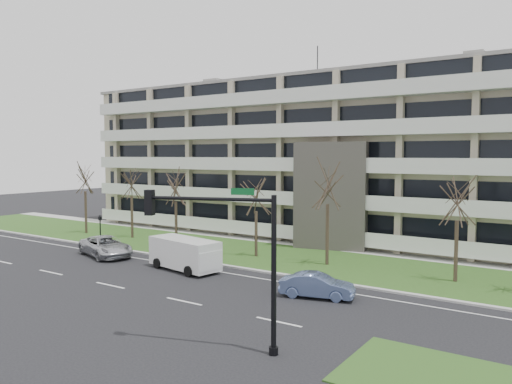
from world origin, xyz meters
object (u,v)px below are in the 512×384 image
Objects in this scene: white_van at (185,251)px; traffic_signal at (228,246)px; silver_pickup at (106,246)px; blue_sedan at (317,285)px; pedestrian_signal at (100,227)px.

traffic_signal is at bearing -30.89° from white_van.
traffic_signal reaches higher than silver_pickup.
blue_sedan is 0.62× the size of traffic_signal.
white_van is at bearing 119.99° from traffic_signal.
white_van reaches higher than blue_sedan.
pedestrian_signal is at bearing 73.75° from silver_pickup.
blue_sedan is 9.44m from traffic_signal.
white_van is at bearing -72.85° from silver_pickup.
blue_sedan is (18.91, -0.97, -0.11)m from silver_pickup.
traffic_signal reaches higher than pedestrian_signal.
white_van is (-10.57, 0.91, 0.61)m from blue_sedan.
white_van is 2.14× the size of pedestrian_signal.
white_van is at bearing 70.17° from blue_sedan.
white_van reaches higher than silver_pickup.
traffic_signal is (10.99, -9.63, 2.99)m from white_van.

